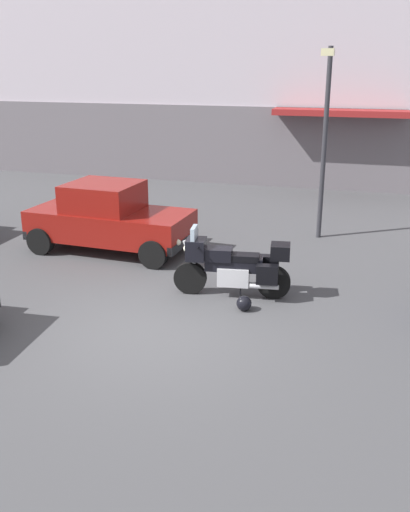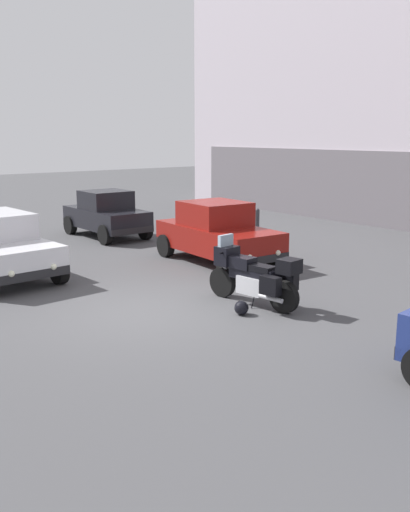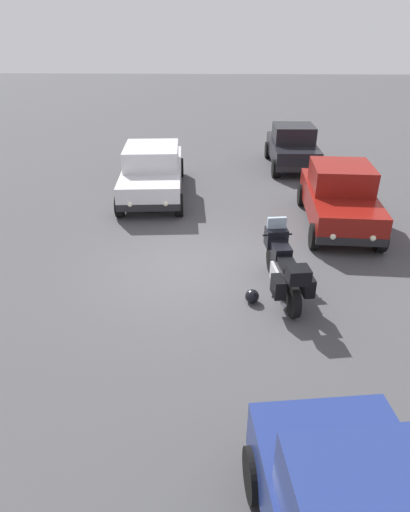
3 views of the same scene
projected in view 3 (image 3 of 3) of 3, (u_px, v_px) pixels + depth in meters
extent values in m
plane|color=#424244|center=(192.00, 268.00, 9.99)|extent=(80.00, 80.00, 0.00)
cylinder|color=black|center=(273.00, 260.00, 9.68)|extent=(0.65, 0.22, 0.64)
cylinder|color=black|center=(293.00, 301.00, 8.26)|extent=(0.65, 0.22, 0.64)
cylinder|color=#B7B7BC|center=(274.00, 243.00, 9.45)|extent=(0.33, 0.11, 0.68)
cube|color=#B7B7BC|center=(283.00, 275.00, 8.88)|extent=(0.65, 0.48, 0.36)
cube|color=black|center=(284.00, 265.00, 8.77)|extent=(1.13, 0.42, 0.28)
cube|color=black|center=(281.00, 250.00, 8.95)|extent=(0.56, 0.41, 0.24)
cube|color=black|center=(287.00, 264.00, 8.53)|extent=(0.59, 0.37, 0.12)
cube|color=black|center=(276.00, 237.00, 9.29)|extent=(0.42, 0.48, 0.40)
cube|color=#8C9EAD|center=(277.00, 224.00, 9.18)|extent=(0.13, 0.41, 0.28)
sphere|color=#EAEACC|center=(274.00, 234.00, 9.44)|extent=(0.14, 0.14, 0.14)
cylinder|color=black|center=(277.00, 235.00, 9.17)|extent=(0.12, 0.62, 0.04)
cylinder|color=#B7B7BC|center=(280.00, 298.00, 8.40)|extent=(0.56, 0.16, 0.09)
cube|color=black|center=(278.00, 287.00, 8.21)|extent=(0.42, 0.25, 0.36)
cube|color=black|center=(307.00, 285.00, 8.26)|extent=(0.42, 0.25, 0.36)
cube|color=black|center=(298.00, 275.00, 7.87)|extent=(0.41, 0.44, 0.28)
cylinder|color=black|center=(275.00, 291.00, 8.86)|extent=(0.04, 0.13, 0.29)
sphere|color=black|center=(252.00, 296.00, 8.73)|extent=(0.28, 0.28, 0.28)
cube|color=#8C9EAD|center=(353.00, 453.00, 4.21)|extent=(0.22, 1.39, 0.51)
cube|color=black|center=(312.00, 435.00, 5.47)|extent=(0.31, 1.64, 0.20)
cylinder|color=black|center=(386.00, 464.00, 5.23)|extent=(0.66, 0.29, 0.64)
cylinder|color=black|center=(256.00, 475.00, 5.11)|extent=(0.66, 0.29, 0.64)
cube|color=silver|center=(153.00, 175.00, 13.92)|extent=(4.61, 2.07, 0.64)
cube|color=silver|center=(152.00, 156.00, 13.58)|extent=(2.01, 1.75, 0.60)
cube|color=#8C9EAD|center=(150.00, 164.00, 12.79)|extent=(0.16, 1.50, 0.51)
cube|color=#8C9EAD|center=(153.00, 148.00, 14.37)|extent=(0.16, 1.50, 0.48)
cube|color=black|center=(148.00, 207.00, 12.09)|extent=(0.24, 1.76, 0.20)
cube|color=black|center=(157.00, 162.00, 15.96)|extent=(0.24, 1.76, 0.20)
cylinder|color=black|center=(179.00, 205.00, 12.52)|extent=(0.65, 0.26, 0.64)
cylinder|color=black|center=(120.00, 206.00, 12.46)|extent=(0.65, 0.26, 0.64)
cylinder|color=black|center=(180.00, 167.00, 15.69)|extent=(0.65, 0.26, 0.64)
cylinder|color=black|center=(133.00, 168.00, 15.63)|extent=(0.65, 0.26, 0.64)
sphere|color=silver|center=(166.00, 204.00, 12.01)|extent=(0.14, 0.14, 0.14)
sphere|color=silver|center=(130.00, 204.00, 11.97)|extent=(0.14, 0.14, 0.14)
cube|color=black|center=(292.00, 150.00, 16.51)|extent=(3.41, 1.59, 0.64)
cube|color=black|center=(294.00, 133.00, 16.22)|extent=(1.41, 1.45, 0.60)
cube|color=#8C9EAD|center=(291.00, 130.00, 16.79)|extent=(0.07, 1.33, 0.51)
cube|color=#8C9EAD|center=(296.00, 138.00, 15.65)|extent=(0.07, 1.33, 0.48)
cube|color=black|center=(285.00, 145.00, 18.07)|extent=(0.13, 1.56, 0.20)
cube|color=black|center=(299.00, 169.00, 15.17)|extent=(0.13, 1.56, 0.20)
cylinder|color=black|center=(268.00, 150.00, 17.78)|extent=(0.64, 0.22, 0.64)
cylinder|color=black|center=(305.00, 150.00, 17.75)|extent=(0.64, 0.22, 0.64)
cylinder|color=black|center=(276.00, 168.00, 15.58)|extent=(0.64, 0.22, 0.64)
cylinder|color=black|center=(318.00, 169.00, 15.55)|extent=(0.64, 0.22, 0.64)
sphere|color=silver|center=(275.00, 142.00, 18.07)|extent=(0.14, 0.14, 0.14)
sphere|color=silver|center=(296.00, 142.00, 18.05)|extent=(0.14, 0.14, 0.14)
cube|color=maroon|center=(339.00, 202.00, 11.76)|extent=(3.89, 1.85, 0.68)
cube|color=maroon|center=(341.00, 177.00, 11.58)|extent=(1.68, 1.60, 0.64)
cube|color=#8C9EAD|center=(347.00, 186.00, 10.93)|extent=(0.14, 1.40, 0.54)
cube|color=#8C9EAD|center=(336.00, 168.00, 12.24)|extent=(0.14, 1.40, 0.51)
cube|color=black|center=(352.00, 241.00, 10.26)|extent=(0.21, 1.64, 0.20)
cube|color=black|center=(327.00, 188.00, 13.50)|extent=(0.21, 1.64, 0.20)
cylinder|color=black|center=(381.00, 239.00, 10.59)|extent=(0.65, 0.26, 0.64)
cylinder|color=black|center=(315.00, 236.00, 10.71)|extent=(0.65, 0.26, 0.64)
cylinder|color=black|center=(355.00, 196.00, 13.14)|extent=(0.65, 0.26, 0.64)
cylinder|color=black|center=(302.00, 195.00, 13.26)|extent=(0.65, 0.26, 0.64)
sphere|color=silver|center=(373.00, 238.00, 10.12)|extent=(0.14, 0.14, 0.14)
sphere|color=silver|center=(333.00, 237.00, 10.19)|extent=(0.14, 0.14, 0.14)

